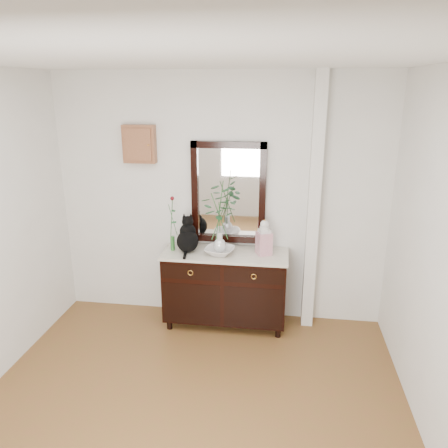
# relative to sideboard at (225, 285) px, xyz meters

# --- Properties ---
(ground_plane) EXTENTS (3.60, 4.00, 0.02)m
(ground_plane) POSITION_rel_sideboard_xyz_m (-0.10, -1.73, -0.48)
(ground_plane) COLOR brown
(ground_plane) RESTS_ON ground
(wall_back) EXTENTS (3.60, 0.04, 2.70)m
(wall_back) POSITION_rel_sideboard_xyz_m (-0.10, 0.25, 0.88)
(wall_back) COLOR white
(wall_back) RESTS_ON ground
(pilaster) EXTENTS (0.12, 0.20, 2.70)m
(pilaster) POSITION_rel_sideboard_xyz_m (0.90, 0.17, 0.88)
(pilaster) COLOR white
(pilaster) RESTS_ON ground
(sideboard) EXTENTS (1.33, 0.52, 0.82)m
(sideboard) POSITION_rel_sideboard_xyz_m (0.00, 0.00, 0.00)
(sideboard) COLOR black
(sideboard) RESTS_ON ground
(wall_mirror) EXTENTS (0.80, 0.06, 1.10)m
(wall_mirror) POSITION_rel_sideboard_xyz_m (-0.00, 0.24, 0.97)
(wall_mirror) COLOR black
(wall_mirror) RESTS_ON wall_back
(key_cabinet) EXTENTS (0.35, 0.10, 0.40)m
(key_cabinet) POSITION_rel_sideboard_xyz_m (-0.95, 0.21, 1.48)
(key_cabinet) COLOR brown
(key_cabinet) RESTS_ON wall_back
(cat) EXTENTS (0.31, 0.36, 0.38)m
(cat) POSITION_rel_sideboard_xyz_m (-0.40, -0.01, 0.57)
(cat) COLOR black
(cat) RESTS_ON sideboard
(lotus_bowl) EXTENTS (0.36, 0.36, 0.07)m
(lotus_bowl) POSITION_rel_sideboard_xyz_m (-0.05, -0.06, 0.41)
(lotus_bowl) COLOR silver
(lotus_bowl) RESTS_ON sideboard
(vase_branches) EXTENTS (0.49, 0.49, 0.78)m
(vase_branches) POSITION_rel_sideboard_xyz_m (-0.05, -0.06, 0.79)
(vase_branches) COLOR silver
(vase_branches) RESTS_ON lotus_bowl
(bud_vase_rose) EXTENTS (0.08, 0.08, 0.61)m
(bud_vase_rose) POSITION_rel_sideboard_xyz_m (-0.57, -0.01, 0.68)
(bud_vase_rose) COLOR #2B6A2B
(bud_vase_rose) RESTS_ON sideboard
(ginger_jar) EXTENTS (0.19, 0.19, 0.38)m
(ginger_jar) POSITION_rel_sideboard_xyz_m (0.41, 0.01, 0.57)
(ginger_jar) COLOR white
(ginger_jar) RESTS_ON sideboard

